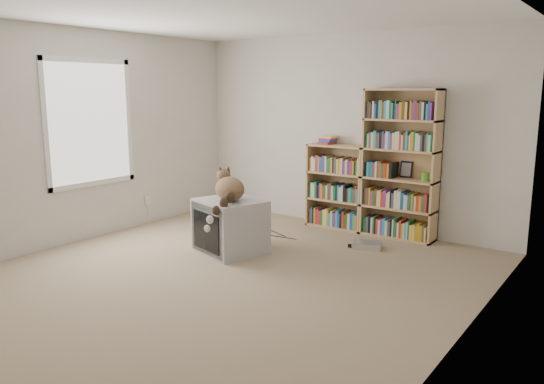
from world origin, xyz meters
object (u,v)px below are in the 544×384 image
Objects in this scene: cat at (227,193)px; bookcase_tall at (401,168)px; crt_tv at (231,226)px; bookcase_short at (338,189)px; dvd_player at (367,245)px.

cat is 2.17m from bookcase_tall.
crt_tv is 0.76× the size of bookcase_short.
crt_tv is 1.09× the size of cat.
crt_tv is 1.58m from dvd_player.
crt_tv is at bearing -104.38° from bookcase_short.
bookcase_short is (0.43, 1.67, 0.21)m from crt_tv.
cat is 0.70× the size of bookcase_short.
crt_tv is 0.40m from cat.
cat is 2.37× the size of dvd_player.
bookcase_tall is at bearing 69.01° from crt_tv.
dvd_player is at bearing -41.19° from bookcase_short.
bookcase_short is at bearing 120.65° from dvd_player.
crt_tv is 2.18m from bookcase_tall.
bookcase_tall is (1.28, 1.67, 0.56)m from crt_tv.
dvd_player is (0.76, -0.66, -0.47)m from bookcase_short.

